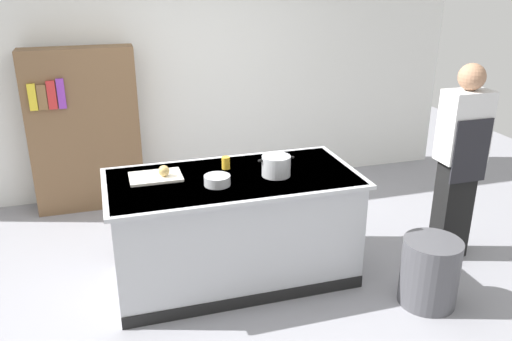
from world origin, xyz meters
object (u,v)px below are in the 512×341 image
object	(u,v)px
onion	(164,171)
stock_pot	(276,166)
juice_cup	(226,163)
bookshelf	(85,131)
trash_bin	(430,272)
mixing_bowl	(217,180)
person_chef	(460,159)

from	to	relation	value
onion	stock_pot	bearing A→B (deg)	-12.48
onion	juice_cup	size ratio (longest dim) A/B	0.87
bookshelf	onion	bearing A→B (deg)	-70.32
trash_bin	bookshelf	bearing A→B (deg)	133.49
mixing_bowl	juice_cup	world-z (taller)	juice_cup
mixing_bowl	trash_bin	size ratio (longest dim) A/B	0.37
onion	stock_pot	xyz separation A→B (m)	(0.85, -0.19, 0.02)
juice_cup	mixing_bowl	bearing A→B (deg)	-114.48
onion	juice_cup	world-z (taller)	onion
bookshelf	person_chef	bearing A→B (deg)	-33.12
mixing_bowl	person_chef	size ratio (longest dim) A/B	0.12
onion	trash_bin	bearing A→B (deg)	-26.00
person_chef	bookshelf	world-z (taller)	person_chef
mixing_bowl	trash_bin	bearing A→B (deg)	-23.86
mixing_bowl	bookshelf	world-z (taller)	bookshelf
stock_pot	juice_cup	bearing A→B (deg)	142.90
onion	person_chef	xyz separation A→B (m)	(2.45, -0.31, -0.05)
stock_pot	bookshelf	world-z (taller)	bookshelf
mixing_bowl	bookshelf	distance (m)	2.16
person_chef	bookshelf	bearing A→B (deg)	39.29
onion	person_chef	bearing A→B (deg)	-7.25
mixing_bowl	stock_pot	bearing A→B (deg)	6.69
bookshelf	juice_cup	bearing A→B (deg)	-55.45
onion	trash_bin	size ratio (longest dim) A/B	0.16
stock_pot	trash_bin	bearing A→B (deg)	-35.54
juice_cup	trash_bin	distance (m)	1.79
stock_pot	onion	bearing A→B (deg)	167.52
person_chef	mixing_bowl	bearing A→B (deg)	70.57
onion	mixing_bowl	distance (m)	0.44
stock_pot	juice_cup	xyz separation A→B (m)	(-0.34, 0.26, -0.03)
juice_cup	bookshelf	bearing A→B (deg)	124.55
mixing_bowl	trash_bin	distance (m)	1.76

